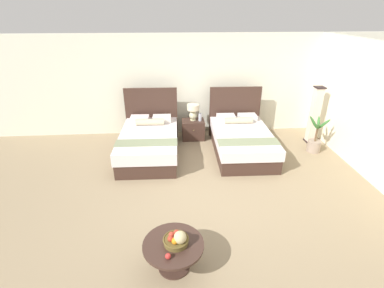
{
  "coord_description": "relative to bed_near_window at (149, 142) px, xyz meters",
  "views": [
    {
      "loc": [
        -0.52,
        -4.36,
        3.1
      ],
      "look_at": [
        -0.17,
        0.44,
        0.77
      ],
      "focal_mm": 26.33,
      "sensor_mm": 36.0,
      "label": 1
    }
  ],
  "objects": [
    {
      "name": "ground_plane",
      "position": [
        1.07,
        -1.54,
        -0.33
      ],
      "size": [
        10.34,
        9.41,
        0.02
      ],
      "primitive_type": "cube",
      "color": "#988363"
    },
    {
      "name": "wall_back",
      "position": [
        1.07,
        1.36,
        0.96
      ],
      "size": [
        10.34,
        0.12,
        2.56
      ],
      "primitive_type": "cube",
      "color": "white",
      "rests_on": "ground"
    },
    {
      "name": "wall_side_right",
      "position": [
        4.44,
        -1.14,
        0.96
      ],
      "size": [
        0.12,
        5.01,
        2.56
      ],
      "primitive_type": "cube",
      "color": "#EEE9CE",
      "rests_on": "ground"
    },
    {
      "name": "bed_near_window",
      "position": [
        0.0,
        0.0,
        0.0
      ],
      "size": [
        1.34,
        2.12,
        1.33
      ],
      "color": "#3F2A22",
      "rests_on": "ground"
    },
    {
      "name": "bed_near_corner",
      "position": [
        2.15,
        0.0,
        -0.01
      ],
      "size": [
        1.34,
        2.15,
        1.32
      ],
      "color": "#3F2A22",
      "rests_on": "ground"
    },
    {
      "name": "nightstand",
      "position": [
        1.08,
        0.82,
        -0.07
      ],
      "size": [
        0.57,
        0.46,
        0.5
      ],
      "color": "#3F2A22",
      "rests_on": "ground"
    },
    {
      "name": "table_lamp",
      "position": [
        1.08,
        0.84,
        0.43
      ],
      "size": [
        0.3,
        0.3,
        0.42
      ],
      "color": "beige",
      "rests_on": "nightstand"
    },
    {
      "name": "vase",
      "position": [
        1.25,
        0.78,
        0.28
      ],
      "size": [
        0.08,
        0.08,
        0.2
      ],
      "color": "#B4B9C7",
      "rests_on": "nightstand"
    },
    {
      "name": "coffee_table",
      "position": [
        0.51,
        -3.25,
        -0.01
      ],
      "size": [
        0.79,
        0.79,
        0.41
      ],
      "color": "#3F2A22",
      "rests_on": "ground"
    },
    {
      "name": "fruit_bowl",
      "position": [
        0.56,
        -3.25,
        0.16
      ],
      "size": [
        0.33,
        0.33,
        0.22
      ],
      "color": "brown",
      "rests_on": "coffee_table"
    },
    {
      "name": "loose_apple",
      "position": [
        0.45,
        -3.47,
        0.12
      ],
      "size": [
        0.07,
        0.07,
        0.07
      ],
      "color": "red",
      "rests_on": "coffee_table"
    },
    {
      "name": "floor_lamp_corner",
      "position": [
        4.05,
        0.42,
        0.39
      ],
      "size": [
        0.23,
        0.23,
        1.42
      ],
      "color": "black",
      "rests_on": "ground"
    },
    {
      "name": "potted_palm",
      "position": [
        3.89,
        -0.13,
        -0.06
      ],
      "size": [
        0.55,
        0.47,
        0.92
      ],
      "color": "gray",
      "rests_on": "ground"
    }
  ]
}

